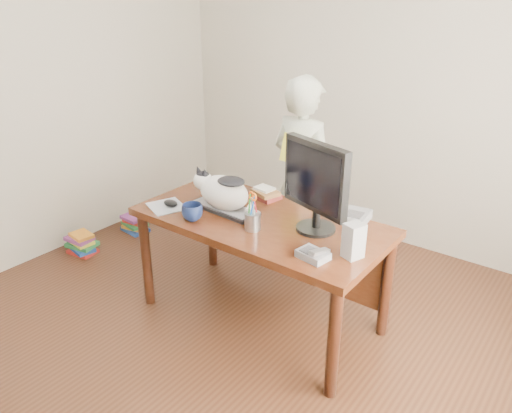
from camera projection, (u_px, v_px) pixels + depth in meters
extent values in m
plane|color=black|center=(201.00, 364.00, 3.02)|extent=(4.50, 4.50, 0.00)
plane|color=beige|center=(381.00, 85.00, 4.11)|extent=(4.00, 0.00, 4.00)
cube|color=black|center=(261.00, 222.00, 3.16)|extent=(1.60, 0.80, 0.05)
cylinder|color=black|center=(146.00, 259.00, 3.47)|extent=(0.07, 0.07, 0.70)
cylinder|color=black|center=(334.00, 344.00, 2.66)|extent=(0.07, 0.07, 0.70)
cylinder|color=black|center=(212.00, 225.00, 3.97)|extent=(0.07, 0.07, 0.70)
cylinder|color=black|center=(386.00, 287.00, 3.15)|extent=(0.07, 0.07, 0.70)
cube|color=black|center=(291.00, 246.00, 3.55)|extent=(1.45, 0.03, 0.50)
cube|color=black|center=(225.00, 208.00, 3.26)|extent=(0.49, 0.21, 0.02)
cube|color=#A1A1A5|center=(225.00, 206.00, 3.26)|extent=(0.45, 0.17, 0.01)
ellipsoid|color=white|center=(224.00, 193.00, 3.22)|extent=(0.37, 0.24, 0.22)
ellipsoid|color=white|center=(203.00, 181.00, 3.28)|extent=(0.14, 0.13, 0.12)
ellipsoid|color=black|center=(203.00, 175.00, 3.27)|extent=(0.10, 0.09, 0.05)
cone|color=black|center=(198.00, 170.00, 3.27)|extent=(0.06, 0.06, 0.08)
cone|color=black|center=(205.00, 172.00, 3.23)|extent=(0.07, 0.06, 0.08)
ellipsoid|color=black|center=(231.00, 181.00, 3.14)|extent=(0.20, 0.16, 0.05)
cylinder|color=white|center=(250.00, 208.00, 3.18)|extent=(0.10, 0.15, 0.05)
cylinder|color=black|center=(316.00, 228.00, 3.00)|extent=(0.30, 0.30, 0.02)
cylinder|color=black|center=(316.00, 219.00, 2.98)|extent=(0.06, 0.06, 0.11)
cube|color=black|center=(316.00, 177.00, 2.86)|extent=(0.48, 0.19, 0.41)
cube|color=black|center=(312.00, 178.00, 2.84)|extent=(0.43, 0.13, 0.35)
cylinder|color=#929298|center=(253.00, 221.00, 2.99)|extent=(0.13, 0.13, 0.11)
cylinder|color=black|center=(252.00, 206.00, 2.97)|extent=(0.04, 0.03, 0.16)
cylinder|color=#0B40A3|center=(252.00, 209.00, 2.93)|extent=(0.04, 0.03, 0.16)
cylinder|color=#AB1826|center=(255.00, 207.00, 2.96)|extent=(0.02, 0.04, 0.16)
cylinder|color=#1A8225|center=(249.00, 207.00, 2.95)|extent=(0.02, 0.04, 0.16)
cylinder|color=#B0B0B5|center=(252.00, 206.00, 2.94)|extent=(0.01, 0.03, 0.12)
cylinder|color=#B0B0B5|center=(253.00, 207.00, 2.93)|extent=(0.03, 0.03, 0.12)
torus|color=#F45F0C|center=(251.00, 195.00, 2.92)|extent=(0.05, 0.04, 0.05)
torus|color=#F45F0C|center=(254.00, 197.00, 2.90)|extent=(0.05, 0.04, 0.05)
cube|color=#9FA4AB|center=(167.00, 206.00, 3.32)|extent=(0.30, 0.29, 0.01)
ellipsoid|color=black|center=(171.00, 203.00, 3.31)|extent=(0.13, 0.10, 0.04)
imported|color=black|center=(192.00, 212.00, 3.11)|extent=(0.18, 0.18, 0.11)
cube|color=slate|center=(313.00, 255.00, 2.68)|extent=(0.18, 0.14, 0.04)
cube|color=#464649|center=(308.00, 250.00, 2.68)|extent=(0.08, 0.09, 0.01)
cube|color=#B0B0B5|center=(320.00, 252.00, 2.65)|extent=(0.06, 0.14, 0.05)
cube|color=gray|center=(354.00, 241.00, 2.66)|extent=(0.12, 0.12, 0.20)
sphere|color=white|center=(354.00, 232.00, 2.90)|extent=(0.07, 0.07, 0.07)
cube|color=#4A1513|center=(265.00, 196.00, 3.45)|extent=(0.22, 0.18, 0.03)
cube|color=brown|center=(265.00, 192.00, 3.43)|extent=(0.22, 0.19, 0.03)
cube|color=white|center=(264.00, 188.00, 3.44)|extent=(0.14, 0.12, 0.02)
cube|color=slate|center=(356.00, 217.00, 3.10)|extent=(0.18, 0.22, 0.06)
cube|color=#464649|center=(354.00, 214.00, 3.07)|extent=(0.11, 0.11, 0.01)
imported|color=white|center=(303.00, 179.00, 3.74)|extent=(0.61, 0.45, 1.54)
cube|color=yellow|center=(291.00, 148.00, 3.50)|extent=(0.16, 0.11, 0.20)
cube|color=#B21F19|center=(83.00, 251.00, 4.27)|extent=(0.25, 0.19, 0.03)
cube|color=navy|center=(83.00, 249.00, 4.25)|extent=(0.23, 0.18, 0.03)
cube|color=#237638|center=(82.00, 244.00, 4.26)|extent=(0.27, 0.22, 0.03)
cube|color=yellow|center=(82.00, 242.00, 4.23)|extent=(0.21, 0.16, 0.03)
cube|color=#76317B|center=(79.00, 238.00, 4.22)|extent=(0.23, 0.17, 0.03)
cube|color=orange|center=(81.00, 235.00, 4.21)|extent=(0.21, 0.17, 0.03)
cube|color=navy|center=(135.00, 229.00, 4.65)|extent=(0.25, 0.19, 0.03)
cube|color=orange|center=(135.00, 226.00, 4.65)|extent=(0.22, 0.19, 0.03)
cube|color=#237638|center=(135.00, 224.00, 4.62)|extent=(0.24, 0.19, 0.03)
cube|color=#B21F19|center=(135.00, 220.00, 4.62)|extent=(0.21, 0.16, 0.03)
cube|color=#76317B|center=(133.00, 217.00, 4.60)|extent=(0.22, 0.17, 0.03)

